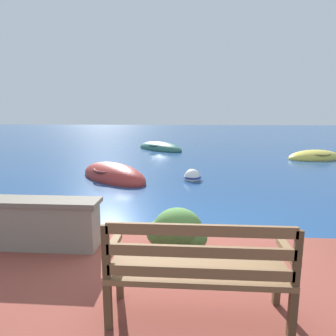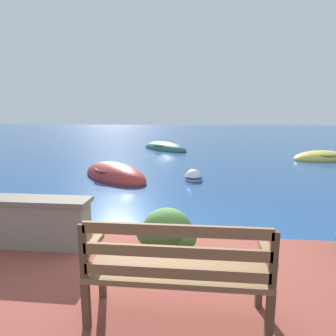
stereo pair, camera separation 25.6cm
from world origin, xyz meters
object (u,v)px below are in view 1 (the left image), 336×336
Objects in this scene: rowboat_nearest at (113,176)px; mooring_buoy at (192,177)px; park_bench at (198,268)px; rowboat_mid at (315,157)px; rowboat_far at (160,148)px.

rowboat_nearest reaches higher than mooring_buoy.
rowboat_mid is (5.25, 10.64, -0.65)m from park_bench.
rowboat_far is at bearing 103.16° from mooring_buoy.
rowboat_nearest reaches higher than rowboat_mid.
park_bench is at bearing 44.11° from rowboat_mid.
park_bench reaches higher than rowboat_nearest.
rowboat_far is (-1.60, 13.25, -0.64)m from park_bench.
rowboat_nearest is 2.36m from mooring_buoy.
mooring_buoy is (-5.22, -4.35, 0.02)m from rowboat_mid.
rowboat_nearest reaches higher than rowboat_far.
rowboat_nearest is at bearing -51.54° from rowboat_far.
mooring_buoy is at bearing 20.12° from rowboat_mid.
park_bench is 13.36m from rowboat_far.
rowboat_far is 5.79× the size of mooring_buoy.
park_bench is at bearing -90.24° from mooring_buoy.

